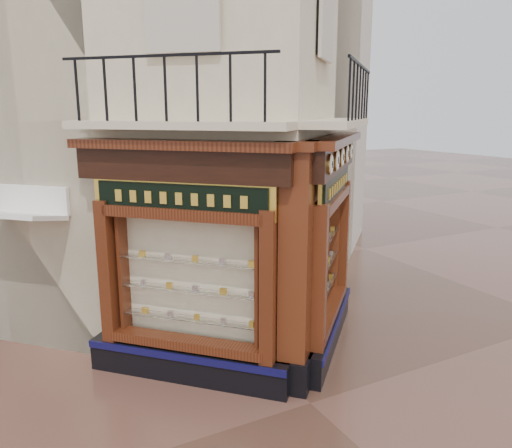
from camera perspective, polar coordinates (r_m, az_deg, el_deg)
ground at (r=8.22m, az=6.23°, el=-19.69°), size 80.00×80.00×0.00m
main_building at (r=12.60m, az=-9.86°, el=19.89°), size 11.31×11.31×12.00m
neighbour_left at (r=14.45m, az=-22.77°, el=16.19°), size 11.31×11.31×11.00m
neighbour_right at (r=15.75m, az=-3.77°, el=16.76°), size 11.31×11.31×11.00m
shopfront_left at (r=8.08m, az=-8.11°, el=-4.82°), size 2.86×2.86×3.98m
shopfront_right at (r=9.35m, az=8.33°, el=-2.38°), size 2.86×2.86×3.98m
corner_pilaster at (r=7.76m, az=4.51°, el=-5.72°), size 0.85×0.85×3.98m
balcony at (r=8.21m, az=1.05°, el=11.48°), size 5.94×2.97×1.03m
clock_a at (r=7.66m, az=8.45°, el=6.78°), size 0.26×0.26×0.31m
clock_b at (r=8.30m, az=9.16°, el=7.21°), size 0.29×0.29×0.36m
clock_c at (r=8.92m, az=9.74°, el=7.56°), size 0.28×0.28×0.35m
clock_d at (r=9.59m, az=10.30°, el=7.90°), size 0.29×0.29×0.36m
clock_e at (r=10.19m, az=10.72°, el=8.16°), size 0.25×0.25×0.31m
awning at (r=10.21m, az=-24.32°, el=-13.97°), size 1.66×1.66×0.25m
signboard_left at (r=7.75m, az=-8.61°, el=2.96°), size 2.19×2.19×0.59m
signboard_right at (r=9.12m, az=9.04°, el=4.41°), size 2.15×2.15×0.57m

